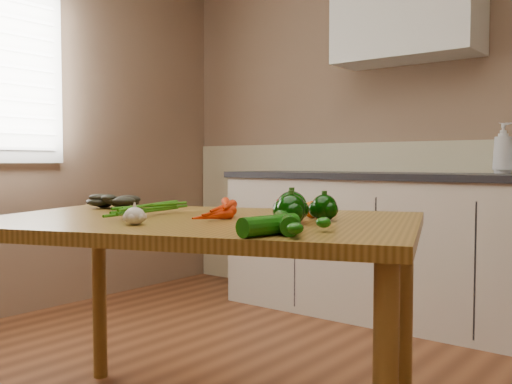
{
  "coord_description": "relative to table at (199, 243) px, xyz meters",
  "views": [
    {
      "loc": [
        1.39,
        -1.08,
        0.96
      ],
      "look_at": [
        0.09,
        0.57,
        0.86
      ],
      "focal_mm": 40.0,
      "sensor_mm": 36.0,
      "label": 1
    }
  ],
  "objects": [
    {
      "name": "room",
      "position": [
        -0.04,
        -0.14,
        0.56
      ],
      "size": [
        4.04,
        5.04,
        2.64
      ],
      "color": "brown",
      "rests_on": "ground"
    },
    {
      "name": "counter_run",
      "position": [
        0.17,
        1.87,
        -0.23
      ],
      "size": [
        2.84,
        0.64,
        1.14
      ],
      "color": "beige",
      "rests_on": "ground"
    },
    {
      "name": "table",
      "position": [
        0.0,
        0.0,
        0.0
      ],
      "size": [
        1.68,
        1.38,
        0.78
      ],
      "rotation": [
        0.0,
        0.0,
        0.36
      ],
      "color": "olive",
      "rests_on": "ground"
    },
    {
      "name": "soap_bottle_a",
      "position": [
        0.44,
        2.02,
        0.36
      ],
      "size": [
        0.12,
        0.12,
        0.29
      ],
      "primitive_type": "imported",
      "rotation": [
        0.0,
        0.0,
        1.63
      ],
      "color": "silver",
      "rests_on": "counter_run"
    },
    {
      "name": "carrot_bunch",
      "position": [
        -0.0,
        0.0,
        0.12
      ],
      "size": [
        0.32,
        0.29,
        0.07
      ],
      "primitive_type": null,
      "rotation": [
        0.0,
        0.0,
        0.36
      ],
      "color": "red",
      "rests_on": "table"
    },
    {
      "name": "leafy_greens",
      "position": [
        -0.55,
        0.07,
        0.14
      ],
      "size": [
        0.21,
        0.19,
        0.1
      ],
      "primitive_type": null,
      "color": "black",
      "rests_on": "table"
    },
    {
      "name": "garlic_bulb",
      "position": [
        -0.0,
        -0.28,
        0.11
      ],
      "size": [
        0.06,
        0.06,
        0.05
      ],
      "primitive_type": "ellipsoid",
      "color": "beige",
      "rests_on": "table"
    },
    {
      "name": "pepper_a",
      "position": [
        0.33,
        0.07,
        0.13
      ],
      "size": [
        0.1,
        0.1,
        0.1
      ],
      "primitive_type": "sphere",
      "color": "black",
      "rests_on": "table"
    },
    {
      "name": "pepper_b",
      "position": [
        0.38,
        0.18,
        0.13
      ],
      "size": [
        0.08,
        0.08,
        0.08
      ],
      "primitive_type": "sphere",
      "color": "black",
      "rests_on": "table"
    },
    {
      "name": "pepper_c",
      "position": [
        0.37,
        0.02,
        0.13
      ],
      "size": [
        0.09,
        0.09,
        0.09
      ],
      "primitive_type": "sphere",
      "color": "black",
      "rests_on": "table"
    },
    {
      "name": "tomato_a",
      "position": [
        0.17,
        0.27,
        0.12
      ],
      "size": [
        0.07,
        0.07,
        0.07
      ],
      "primitive_type": "ellipsoid",
      "color": "maroon",
      "rests_on": "table"
    },
    {
      "name": "tomato_b",
      "position": [
        0.2,
        0.3,
        0.11
      ],
      "size": [
        0.06,
        0.06,
        0.06
      ],
      "primitive_type": "ellipsoid",
      "color": "#B84604",
      "rests_on": "table"
    },
    {
      "name": "tomato_c",
      "position": [
        0.31,
        0.24,
        0.12
      ],
      "size": [
        0.06,
        0.06,
        0.06
      ],
      "primitive_type": "ellipsoid",
      "color": "#B84604",
      "rests_on": "table"
    },
    {
      "name": "zucchini_a",
      "position": [
        0.46,
        -0.14,
        0.11
      ],
      "size": [
        0.18,
        0.19,
        0.05
      ],
      "primitive_type": "cylinder",
      "rotation": [
        1.57,
        0.0,
        0.73
      ],
      "color": "#0C4B08",
      "rests_on": "table"
    },
    {
      "name": "zucchini_b",
      "position": [
        0.47,
        -0.22,
        0.11
      ],
      "size": [
        0.08,
        0.19,
        0.05
      ],
      "primitive_type": "cylinder",
      "rotation": [
        1.57,
        0.0,
        -0.16
      ],
      "color": "#0C4B08",
      "rests_on": "table"
    }
  ]
}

